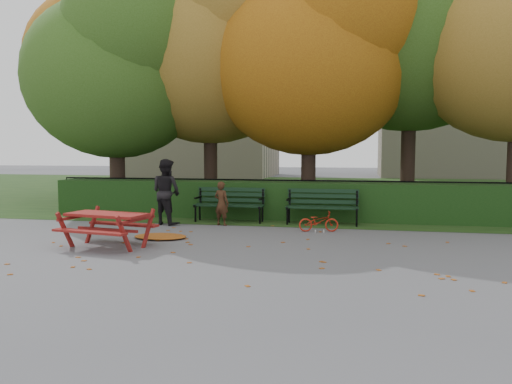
% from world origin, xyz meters
% --- Properties ---
extents(ground, '(90.00, 90.00, 0.00)m').
position_xyz_m(ground, '(0.00, 0.00, 0.00)').
color(ground, slate).
rests_on(ground, ground).
extents(grass_strip, '(90.00, 90.00, 0.00)m').
position_xyz_m(grass_strip, '(0.00, 14.00, 0.01)').
color(grass_strip, '#193712').
rests_on(grass_strip, ground).
extents(building_left, '(10.00, 7.00, 15.00)m').
position_xyz_m(building_left, '(-9.00, 26.00, 7.50)').
color(building_left, '#AFA589').
rests_on(building_left, ground).
extents(building_right, '(9.00, 6.00, 12.00)m').
position_xyz_m(building_right, '(8.00, 28.00, 6.00)').
color(building_right, '#AFA589').
rests_on(building_right, ground).
extents(hedge, '(13.00, 0.90, 1.00)m').
position_xyz_m(hedge, '(0.00, 4.50, 0.50)').
color(hedge, black).
rests_on(hedge, ground).
extents(iron_fence, '(14.00, 0.04, 1.02)m').
position_xyz_m(iron_fence, '(0.00, 5.30, 0.54)').
color(iron_fence, black).
rests_on(iron_fence, ground).
extents(tree_a, '(5.88, 5.60, 7.48)m').
position_xyz_m(tree_a, '(-5.19, 5.58, 4.52)').
color(tree_a, '#2F1E18').
rests_on(tree_a, ground).
extents(tree_b, '(6.72, 6.40, 8.79)m').
position_xyz_m(tree_b, '(-2.44, 6.75, 5.40)').
color(tree_b, '#2F1E18').
rests_on(tree_b, ground).
extents(tree_c, '(6.30, 6.00, 8.00)m').
position_xyz_m(tree_c, '(0.83, 5.96, 4.82)').
color(tree_c, '#2F1E18').
rests_on(tree_c, ground).
extents(tree_d, '(7.14, 6.80, 9.58)m').
position_xyz_m(tree_d, '(3.88, 7.23, 5.98)').
color(tree_d, '#2F1E18').
rests_on(tree_d, ground).
extents(tree_f, '(6.93, 6.60, 9.19)m').
position_xyz_m(tree_f, '(-7.13, 9.24, 5.69)').
color(tree_f, '#2F1E18').
rests_on(tree_f, ground).
extents(bench_left, '(1.80, 0.57, 0.88)m').
position_xyz_m(bench_left, '(-1.30, 3.70, 0.52)').
color(bench_left, black).
rests_on(bench_left, ground).
extents(bench_right, '(1.80, 0.57, 0.88)m').
position_xyz_m(bench_right, '(1.10, 3.70, 0.52)').
color(bench_right, black).
rests_on(bench_right, ground).
extents(picnic_table, '(1.73, 1.49, 0.75)m').
position_xyz_m(picnic_table, '(-2.74, -0.13, 0.51)').
color(picnic_table, maroon).
rests_on(picnic_table, ground).
extents(leaf_pile, '(1.15, 0.81, 0.08)m').
position_xyz_m(leaf_pile, '(-2.13, 1.00, 0.04)').
color(leaf_pile, maroon).
rests_on(leaf_pile, ground).
extents(leaf_scatter, '(9.00, 5.70, 0.01)m').
position_xyz_m(leaf_scatter, '(0.00, 0.30, 0.01)').
color(leaf_scatter, maroon).
rests_on(leaf_scatter, ground).
extents(child, '(0.46, 0.38, 1.09)m').
position_xyz_m(child, '(-1.33, 3.01, 0.55)').
color(child, '#3A2112').
rests_on(child, ground).
extents(adult, '(0.98, 0.89, 1.64)m').
position_xyz_m(adult, '(-2.74, 2.90, 0.82)').
color(adult, black).
rests_on(adult, ground).
extents(bicycle, '(0.94, 0.48, 0.47)m').
position_xyz_m(bicycle, '(1.10, 2.52, 0.24)').
color(bicycle, '#B72110').
rests_on(bicycle, ground).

